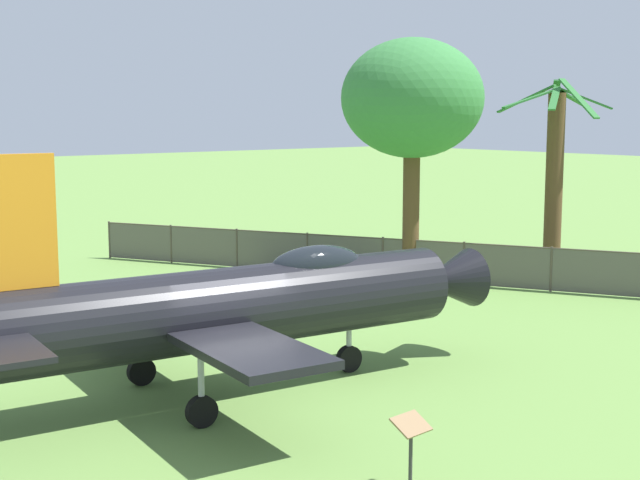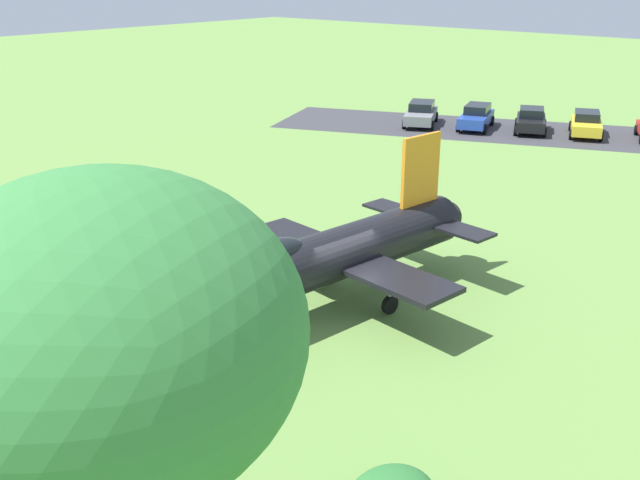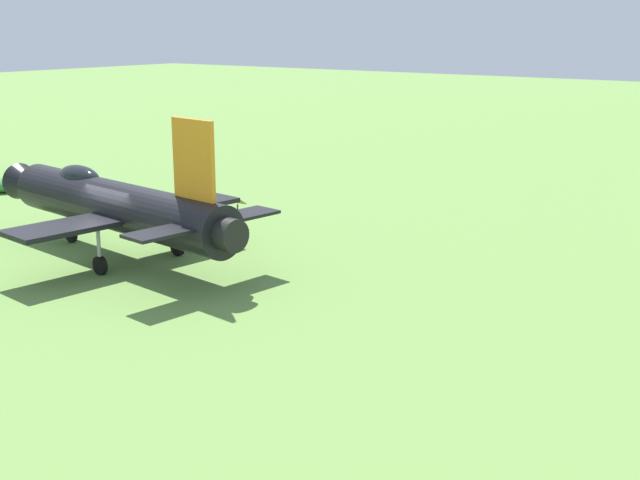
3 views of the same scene
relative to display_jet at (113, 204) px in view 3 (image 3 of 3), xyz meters
name	(u,v)px [view 3 (image 3 of 3)]	position (x,y,z in m)	size (l,w,h in m)	color
ground_plane	(122,258)	(-0.37, 0.05, -1.85)	(200.00, 200.00, 0.00)	#668E42
display_jet	(113,204)	(0.00, 0.00, 0.00)	(12.74, 8.43, 5.04)	black
shrub_near_fence	(3,185)	(13.01, -4.38, -1.53)	(1.25, 1.36, 0.66)	#387F3D
info_plaque	(238,206)	(-0.55, -5.69, -1.00)	(0.63, 0.45, 1.14)	#333333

